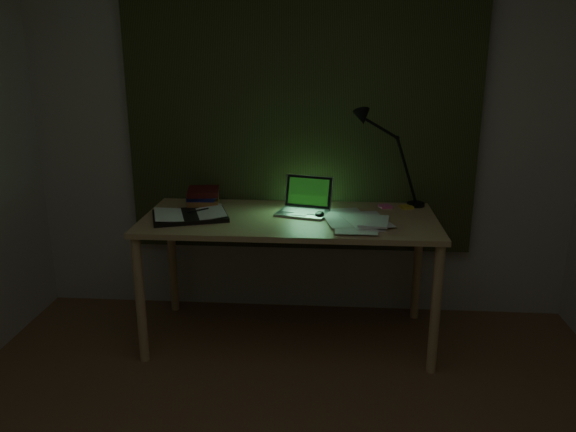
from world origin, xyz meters
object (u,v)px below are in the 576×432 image
Objects in this scene: open_textbook at (190,215)px; desk_lamp at (419,160)px; book_stack at (203,198)px; desk at (289,279)px; laptop at (302,197)px; loose_papers at (364,222)px.

open_textbook is 0.71× the size of desk_lamp.
desk_lamp is (1.31, 0.12, 0.23)m from book_stack.
book_stack reaches higher than desk.
open_textbook is 1.87× the size of book_stack.
laptop is 0.78× the size of open_textbook.
desk_lamp is at bearing 21.25° from desk.
laptop reaches higher than desk.
laptop reaches higher than loose_papers.
loose_papers is (1.00, -0.03, -0.01)m from open_textbook.
book_stack reaches higher than open_textbook.
loose_papers is (0.97, -0.27, -0.05)m from book_stack.
desk is at bearing -123.42° from laptop.
open_textbook is (-0.65, -0.12, -0.09)m from laptop.
book_stack is at bearing 64.89° from open_textbook.
open_textbook is 1.00m from loose_papers.
loose_papers is (0.42, -0.10, 0.40)m from desk.
desk_lamp is (0.34, 0.39, 0.28)m from loose_papers.
desk_lamp reaches higher than loose_papers.
desk_lamp is (0.70, 0.23, 0.19)m from laptop.
book_stack is 0.58× the size of loose_papers.
open_textbook is at bearing 178.02° from loose_papers.
loose_papers is at bearing -15.67° from book_stack.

